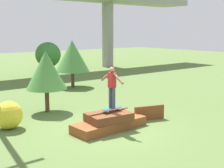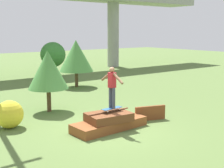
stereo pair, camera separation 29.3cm
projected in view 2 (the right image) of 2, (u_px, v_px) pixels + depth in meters
name	position (u px, v px, depth m)	size (l,w,h in m)	color
ground_plane	(109.00, 129.00, 11.20)	(80.00, 80.00, 0.00)	#567038
scrap_pile	(109.00, 122.00, 11.13)	(2.84, 1.21, 0.68)	brown
scrap_plank_loose	(150.00, 113.00, 12.27)	(1.24, 0.48, 0.57)	brown
skateboard	(112.00, 108.00, 11.11)	(0.82, 0.28, 0.09)	#23517F
skater	(112.00, 85.00, 10.96)	(0.23, 1.14, 1.47)	#383D4C
tree_behind_left	(48.00, 70.00, 13.35)	(1.73, 1.73, 2.66)	#4C3823
tree_behind_right	(76.00, 56.00, 19.25)	(2.12, 2.12, 2.93)	#4C3823
tree_mid_back	(53.00, 55.00, 23.57)	(1.90, 1.90, 2.65)	brown
bush_yellow_flowering	(9.00, 114.00, 11.27)	(1.01, 1.01, 1.01)	gold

